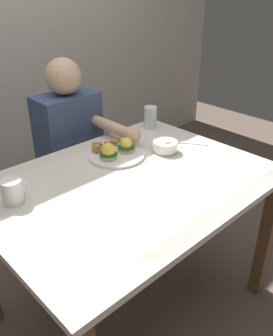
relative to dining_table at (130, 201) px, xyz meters
name	(u,v)px	position (x,y,z in m)	size (l,w,h in m)	color
ground_plane	(131,302)	(0.00, 0.00, -0.63)	(6.00, 6.00, 0.00)	brown
dining_table	(130,201)	(0.00, 0.00, 0.00)	(1.20, 0.90, 0.74)	silver
eggs_benedict_plate	(115,152)	(0.10, 0.21, 0.13)	(0.27, 0.27, 0.09)	white
fruit_bowl	(165,146)	(0.31, 0.08, 0.14)	(0.12, 0.12, 0.06)	white
coffee_mug	(13,191)	(-0.43, 0.18, 0.16)	(0.11, 0.08, 0.09)	white
fork	(191,143)	(0.48, 0.05, 0.11)	(0.10, 0.14, 0.00)	silver
water_glass_near	(150,118)	(0.49, 0.35, 0.16)	(0.07, 0.07, 0.12)	silver
diner_person	(73,147)	(0.12, 0.60, 0.02)	(0.34, 0.54, 1.14)	#33333D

